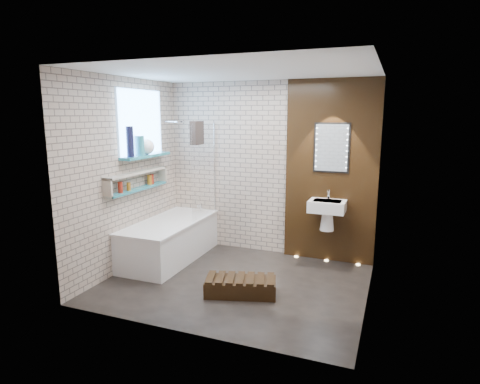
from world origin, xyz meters
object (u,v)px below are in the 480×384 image
at_px(washbasin, 327,210).
at_px(walnut_step, 241,287).
at_px(bathtub, 170,240).
at_px(led_mirror, 332,148).
at_px(bath_screen, 204,171).

relative_size(washbasin, walnut_step, 0.70).
xyz_separation_m(bathtub, walnut_step, (1.41, -0.75, -0.20)).
bearing_deg(walnut_step, led_mirror, 63.41).
height_order(bath_screen, walnut_step, bath_screen).
bearing_deg(led_mirror, bath_screen, -169.34).
bearing_deg(washbasin, bath_screen, -174.22).
distance_m(washbasin, led_mirror, 0.88).
bearing_deg(led_mirror, bathtub, -160.22).
bearing_deg(bath_screen, bathtub, -128.90).
xyz_separation_m(bathtub, led_mirror, (2.17, 0.78, 1.36)).
xyz_separation_m(bathtub, bath_screen, (0.35, 0.44, 0.99)).
bearing_deg(bath_screen, led_mirror, 10.66).
bearing_deg(bathtub, washbasin, 16.01).
distance_m(bath_screen, walnut_step, 1.98).
height_order(bath_screen, led_mirror, led_mirror).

